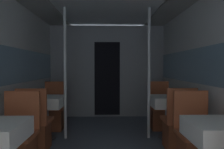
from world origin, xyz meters
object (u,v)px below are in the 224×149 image
Objects in this scene: dining_table_right_1 at (168,103)px; support_pole_right_1 at (149,73)px; chair_right_near_1 at (178,130)px; chair_left_far_0 at (17,148)px; support_pole_left_1 at (65,73)px; dining_table_right_0 at (221,134)px; chair_right_far_0 at (196,146)px; chair_left_far_1 at (54,115)px; dining_table_left_1 at (46,104)px; chair_right_far_1 at (160,114)px; chair_left_near_1 at (36,131)px.

support_pole_right_1 is (-0.34, 0.00, 0.53)m from dining_table_right_1.
chair_left_far_0 is at bearing -162.71° from chair_right_near_1.
support_pole_left_1 is 3.10× the size of dining_table_right_0.
support_pole_right_1 reaches higher than dining_table_right_1.
chair_right_near_1 is (0.00, 0.67, 0.00)m from chair_right_far_0.
chair_left_far_1 is at bearing -90.00° from chair_left_far_0.
chair_right_far_1 reaches higher than dining_table_left_1.
chair_left_near_1 and chair_right_near_1 have the same top height.
chair_left_far_0 is at bearing -90.00° from dining_table_left_1.
chair_left_far_0 reaches higher than dining_table_right_1.
support_pole_right_1 is at bearing 121.21° from chair_right_near_1.
support_pole_left_1 is at bearing -105.43° from chair_left_far_0.
dining_table_right_1 is 0.32× the size of support_pole_right_1.
chair_left_far_1 is (0.00, 1.79, 0.00)m from chair_left_far_0.
chair_right_near_1 is at bearing -58.79° from support_pole_right_1.
chair_left_far_1 reaches higher than dining_table_right_1.
dining_table_right_1 is 0.77× the size of chair_right_far_1.
chair_left_far_1 is at bearing 121.21° from support_pole_left_1.
support_pole_left_1 is at bearing 58.79° from chair_left_near_1.
dining_table_right_1 is at bearing -0.00° from support_pole_right_1.
chair_left_near_1 is 1.08m from support_pole_left_1.
dining_table_right_1 is 0.65m from chair_right_far_1.
chair_left_far_0 reaches higher than dining_table_left_1.
chair_right_far_1 is (2.16, 0.56, -0.32)m from dining_table_left_1.
dining_table_right_0 is at bearing 90.00° from chair_right_far_0.
dining_table_right_1 is (2.16, 1.23, 0.32)m from chair_left_far_0.
dining_table_right_1 is at bearing 90.00° from chair_right_near_1.
dining_table_right_1 is at bearing 165.40° from chair_left_far_1.
chair_left_far_0 is at bearing -150.24° from dining_table_right_1.
dining_table_right_1 is (2.16, 0.56, 0.32)m from chair_left_near_1.
support_pole_left_1 reaches higher than chair_right_near_1.
chair_right_far_1 is at bearing 58.79° from support_pole_right_1.
chair_right_far_1 reaches higher than dining_table_right_1.
support_pole_left_1 is (0.34, 1.23, 0.85)m from chair_left_far_0.
dining_table_right_0 is 1.79m from dining_table_right_1.
dining_table_right_0 is 0.32× the size of support_pole_right_1.
support_pole_left_1 reaches higher than chair_right_far_0.
chair_left_far_1 is 2.08m from support_pole_right_1.
support_pole_left_1 reaches higher than chair_left_far_1.
chair_right_near_1 and chair_right_far_1 have the same top height.
dining_table_right_0 is (2.16, -1.23, 0.32)m from chair_left_near_1.
support_pole_right_1 is (1.82, -0.56, 0.85)m from chair_left_far_1.
dining_table_left_1 is 0.32× the size of support_pole_right_1.
chair_left_far_0 is 1.29× the size of dining_table_right_0.
chair_left_far_0 is at bearing 165.40° from dining_table_right_0.
dining_table_right_0 is at bearing 132.46° from chair_left_far_1.
chair_right_far_1 is at bearing -140.23° from chair_left_far_0.
dining_table_right_1 is (1.82, -0.00, -0.53)m from support_pole_left_1.
chair_left_near_1 is 1.12m from chair_left_far_1.
chair_left_far_0 and chair_left_far_1 have the same top height.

